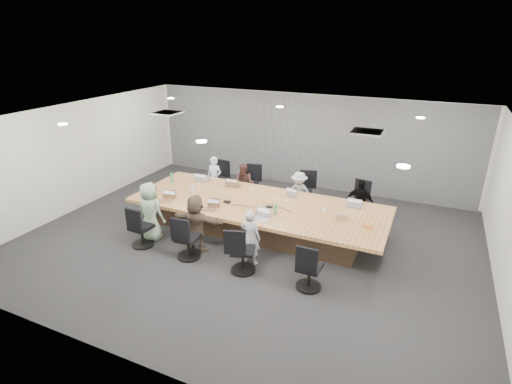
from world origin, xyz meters
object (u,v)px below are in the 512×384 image
at_px(chair_7, 309,271).
at_px(person_2, 299,193).
at_px(bottle_green_right, 275,209).
at_px(canvas_bag, 342,216).
at_px(chair_6, 243,254).
at_px(conference_table, 258,216).
at_px(person_5, 196,223).
at_px(person_1, 244,184).
at_px(chair_5, 188,241).
at_px(person_4, 150,212).
at_px(laptop_3, 355,205).
at_px(bottle_green_left, 172,178).
at_px(snack_packet, 368,227).
at_px(laptop_1, 235,185).
at_px(mug_brown, 155,189).
at_px(laptop_6, 261,219).
at_px(chair_3, 361,205).
at_px(chair_0, 221,182).
at_px(person_0, 214,178).
at_px(chair_1, 250,186).
at_px(stapler, 259,214).
at_px(chair_4, 142,230).
at_px(laptop_4, 165,200).
at_px(laptop_0, 204,180).
at_px(person_3, 359,202).
at_px(laptop_2, 292,194).
at_px(chair_2, 303,194).
at_px(person_6, 250,237).
at_px(laptop_5, 209,209).

xyz_separation_m(chair_7, person_2, (-1.24, 3.05, 0.20)).
relative_size(bottle_green_right, canvas_bag, 0.96).
bearing_deg(chair_6, canvas_bag, 30.04).
height_order(conference_table, person_5, person_5).
xyz_separation_m(chair_7, person_1, (-2.82, 3.05, 0.21)).
bearing_deg(chair_7, chair_5, -179.55).
bearing_deg(chair_5, person_5, 85.00).
xyz_separation_m(chair_7, person_4, (-3.87, 0.35, 0.32)).
distance_m(person_1, canvas_bag, 3.31).
relative_size(laptop_3, bottle_green_left, 1.34).
height_order(person_4, snack_packet, person_4).
height_order(laptop_1, mug_brown, mug_brown).
xyz_separation_m(chair_5, laptop_6, (1.29, 0.90, 0.36)).
bearing_deg(chair_3, laptop_1, 26.16).
height_order(chair_0, snack_packet, snack_packet).
xyz_separation_m(person_5, mug_brown, (-1.81, 0.96, 0.16)).
relative_size(person_0, laptop_1, 3.74).
height_order(chair_1, stapler, stapler).
xyz_separation_m(chair_4, laptop_4, (0.00, 0.90, 0.37)).
bearing_deg(chair_4, chair_6, 4.39).
bearing_deg(snack_packet, bottle_green_right, -175.04).
bearing_deg(bottle_green_right, person_5, -146.69).
relative_size(laptop_0, stapler, 2.13).
xyz_separation_m(laptop_0, person_3, (4.07, 0.55, -0.15)).
relative_size(person_5, laptop_6, 3.86).
xyz_separation_m(person_0, laptop_2, (2.51, -0.55, 0.13)).
distance_m(bottle_green_right, snack_packet, 1.98).
distance_m(laptop_2, stapler, 1.41).
xyz_separation_m(bottle_green_left, snack_packet, (5.23, -0.54, -0.11)).
height_order(laptop_0, mug_brown, mug_brown).
relative_size(person_3, canvas_bag, 5.18).
height_order(chair_2, chair_3, chair_2).
relative_size(conference_table, snack_packet, 37.09).
relative_size(person_4, person_6, 1.16).
xyz_separation_m(conference_table, laptop_1, (-1.01, 0.80, 0.35)).
distance_m(laptop_5, bottle_green_left, 2.13).
xyz_separation_m(laptop_6, mug_brown, (-3.09, 0.41, 0.05)).
bearing_deg(person_4, laptop_3, -151.59).
relative_size(chair_2, person_0, 0.70).
bearing_deg(chair_0, person_3, 179.52).
bearing_deg(chair_4, conference_table, 43.89).
bearing_deg(person_6, person_0, -46.34).
height_order(chair_7, person_2, person_2).
relative_size(person_3, bottle_green_right, 5.39).
height_order(chair_3, person_2, person_2).
distance_m(conference_table, mug_brown, 2.71).
bearing_deg(person_1, chair_7, -52.34).
relative_size(chair_1, chair_2, 0.92).
relative_size(chair_3, person_4, 0.56).
xyz_separation_m(conference_table, mug_brown, (-2.65, -0.39, 0.40)).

